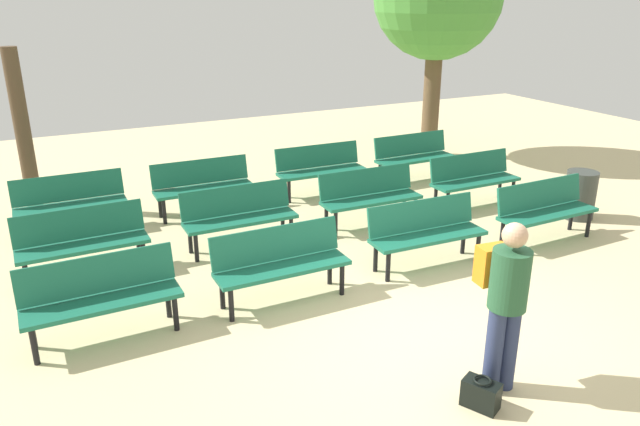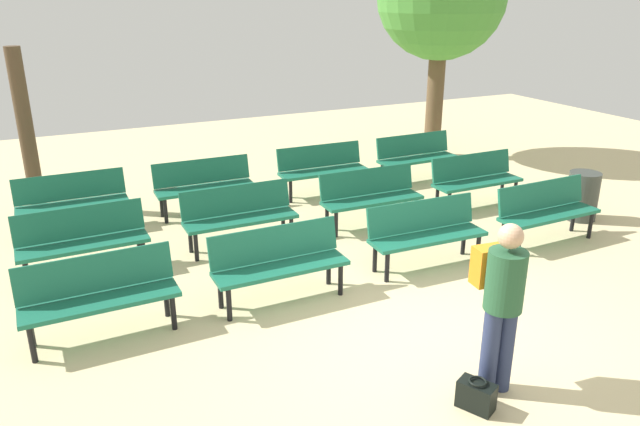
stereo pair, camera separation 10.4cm
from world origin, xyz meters
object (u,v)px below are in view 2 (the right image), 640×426
Objects in this scene: bench_r1_c2 at (370,194)px; bench_r2_c3 at (416,155)px; bench_r2_c0 at (72,199)px; visitor_with_backpack at (501,298)px; bench_r0_c1 at (279,260)px; bench_r1_c1 at (239,213)px; bench_r1_c0 at (82,238)px; bench_r1_c3 at (475,177)px; bench_r0_c0 at (99,292)px; handbag at (476,395)px; bench_r0_c3 at (546,209)px; trash_bin at (582,196)px; bench_r2_c1 at (204,183)px; bench_r2_c2 at (322,167)px; tree_0 at (26,130)px; bench_r0_c2 at (425,230)px.

bench_r1_c2 is 1.00× the size of bench_r2_c3.
bench_r2_c0 is 0.97× the size of visitor_with_backpack.
bench_r0_c1 is 2.75m from visitor_with_backpack.
bench_r1_c1 is at bearing -69.71° from visitor_with_backpack.
bench_r1_c0 and bench_r2_c0 have the same top height.
bench_r1_c3 is at bearing 1.99° from bench_r1_c2.
bench_r0_c0 is 1.00× the size of bench_r1_c1.
bench_r1_c1 is at bearing -159.08° from bench_r2_c3.
bench_r0_c3 is at bearing 37.78° from handbag.
bench_r1_c3 is 1.68m from bench_r2_c3.
bench_r0_c3 is 1.30m from trash_bin.
bench_r1_c3 is 1.00× the size of bench_r2_c1.
trash_bin is (7.38, -2.99, -0.12)m from bench_r2_c0.
bench_r2_c1 is (-4.22, 1.66, 0.00)m from bench_r1_c3.
tree_0 is at bearing 164.43° from bench_r2_c2.
trash_bin is at bearing -139.64° from visitor_with_backpack.
bench_r2_c3 is 6.88m from handbag.
bench_r1_c3 is 1.00× the size of bench_r2_c3.
bench_r1_c3 is at bearing 13.33° from bench_r0_c0.
bench_r0_c0 is at bearing -177.50° from trash_bin.
bench_r2_c2 is 4.95m from tree_0.
bench_r0_c1 is 5.46m from tree_0.
visitor_with_backpack is (-3.13, -4.13, 0.43)m from bench_r1_c3.
bench_r0_c0 is 6.16m from bench_r0_c3.
bench_r2_c0 is (-6.15, 3.42, 0.00)m from bench_r0_c3.
bench_r0_c0 is 3.92m from handbag.
trash_bin is at bearing -68.51° from bench_r2_c3.
bench_r1_c2 is 3.43m from trash_bin.
handbag is (3.26, -7.44, -1.19)m from tree_0.
bench_r0_c1 is 1.00× the size of bench_r1_c3.
bench_r2_c1 is 6.02m from handbag.
bench_r1_c0 is 6.26m from bench_r1_c3.
bench_r0_c2 is at bearing -122.97° from bench_r2_c3.
bench_r2_c0 is 4.37× the size of handbag.
bench_r0_c1 is 2.79m from handbag.
visitor_with_backpack reaches higher than bench_r0_c1.
bench_r2_c0 is (0.01, 3.32, 0.00)m from bench_r0_c0.
handbag is at bearing -73.53° from bench_r0_c1.
bench_r1_c1 is at bearing -1.28° from bench_r1_c0.
bench_r2_c2 is at bearing 20.24° from bench_r1_c0.
bench_r1_c2 is 4.39× the size of handbag.
bench_r1_c2 reaches higher than trash_bin.
bench_r1_c3 is 4.54m from bench_r2_c1.
bench_r1_c2 is at bearing 71.89° from handbag.
bench_r0_c1 and bench_r0_c2 have the same top height.
bench_r2_c0 is at bearing -55.55° from visitor_with_backpack.
bench_r1_c1 and bench_r2_c2 have the same top height.
bench_r0_c1 is 1.00× the size of bench_r1_c0.
bench_r2_c1 is at bearing -1.71° from bench_r2_c0.
bench_r0_c1 is 2.10m from bench_r0_c2.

